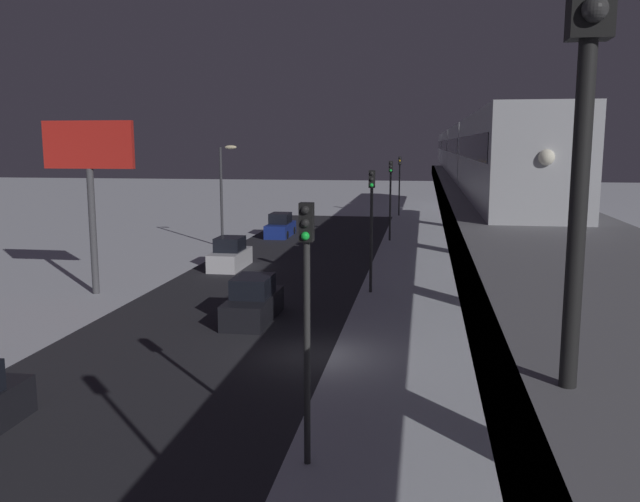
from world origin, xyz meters
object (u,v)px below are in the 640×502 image
subway_train (465,150)px  rail_signal (586,84)px  traffic_light_mid (371,213)px  sedan_black (253,302)px  commercial_billboard (89,162)px  traffic_light_far (390,189)px  sedan_white (230,256)px  traffic_light_distant (400,177)px  sedan_blue (280,227)px  traffic_light_near (307,296)px

subway_train → rail_signal: 49.60m
subway_train → traffic_light_mid: size_ratio=11.57×
sedan_black → commercial_billboard: commercial_billboard is taller
sedan_black → traffic_light_far: traffic_light_far is taller
sedan_white → traffic_light_mid: size_ratio=0.66×
rail_signal → traffic_light_far: bearing=-85.2°
sedan_black → sedan_white: (4.60, -11.97, 0.00)m
traffic_light_mid → traffic_light_distant: 38.73m
subway_train → sedan_black: 30.39m
sedan_black → sedan_white: same height
rail_signal → traffic_light_distant: size_ratio=0.62×
sedan_blue → commercial_billboard: size_ratio=0.53×
subway_train → traffic_light_distant: 18.67m
commercial_billboard → traffic_light_mid: bearing=-169.7°
rail_signal → commercial_billboard: (18.19, -25.69, -1.41)m
rail_signal → traffic_light_near: bearing=-65.7°
traffic_light_far → commercial_billboard: size_ratio=0.72×
traffic_light_distant → commercial_billboard: (14.16, 41.30, 2.63)m
sedan_black → traffic_light_distant: (-4.70, -45.17, 3.40)m
traffic_light_mid → commercial_billboard: (14.16, 2.57, 2.63)m
subway_train → sedan_black: (10.60, 27.73, -6.50)m
rail_signal → commercial_billboard: size_ratio=0.45×
traffic_light_near → traffic_light_distant: bearing=-90.0°
sedan_blue → traffic_light_far: (-9.30, 1.11, 3.41)m
sedan_blue → sedan_white: size_ratio=1.13×
sedan_black → subway_train: bearing=69.1°
sedan_blue → traffic_light_far: bearing=173.2°
sedan_black → traffic_light_mid: 8.66m
traffic_light_near → commercial_billboard: commercial_billboard is taller
sedan_black → traffic_light_distant: 45.54m
traffic_light_far → commercial_billboard: (14.16, 21.94, 2.63)m
subway_train → traffic_light_mid: (5.90, 21.30, -3.10)m
traffic_light_near → traffic_light_distant: size_ratio=1.00×
sedan_black → sedan_white: size_ratio=1.10×
commercial_billboard → traffic_light_far: bearing=-122.8°
traffic_light_far → traffic_light_distant: bearing=-90.0°
sedan_white → traffic_light_mid: 11.34m
traffic_light_near → traffic_light_far: 38.73m
subway_train → sedan_white: subway_train is taller
sedan_blue → sedan_black: 27.31m
sedan_white → sedan_black: bearing=111.0°
subway_train → rail_signal: rail_signal is taller
traffic_light_mid → traffic_light_far: size_ratio=1.00×
traffic_light_far → rail_signal: bearing=94.8°
subway_train → traffic_light_far: 6.94m
subway_train → sedan_black: subway_train is taller
subway_train → sedan_blue: bearing=3.1°
sedan_blue → traffic_light_mid: 22.75m
rail_signal → traffic_light_distant: bearing=-86.6°
rail_signal → commercial_billboard: bearing=-54.7°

